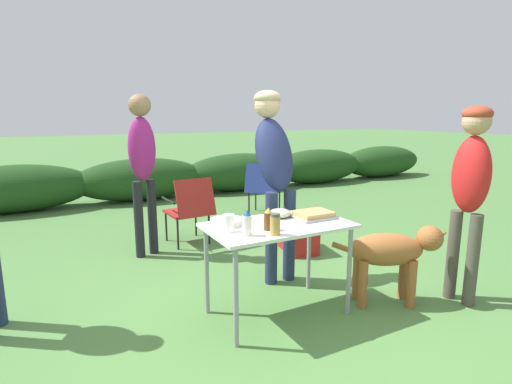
{
  "coord_description": "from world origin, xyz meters",
  "views": [
    {
      "loc": [
        -1.54,
        -2.52,
        1.57
      ],
      "look_at": [
        0.09,
        0.53,
        0.89
      ],
      "focal_mm": 28.0,
      "sensor_mm": 36.0,
      "label": 1
    }
  ],
  "objects": [
    {
      "name": "standing_person_in_navy_coat",
      "position": [
        -0.6,
        1.85,
        1.11
      ],
      "size": [
        0.37,
        0.31,
        1.78
      ],
      "rotation": [
        0.0,
        0.0,
        0.32
      ],
      "color": "black",
      "rests_on": "ground"
    },
    {
      "name": "camp_chair_green_behind_table",
      "position": [
        1.41,
        2.79,
        0.47
      ],
      "size": [
        0.74,
        0.75,
        0.83
      ],
      "rotation": [
        0.0,
        0.0,
        -0.76
      ],
      "color": "navy",
      "rests_on": "ground"
    },
    {
      "name": "beer_bottle",
      "position": [
        -0.15,
        -0.1,
        0.82
      ],
      "size": [
        0.07,
        0.07,
        0.17
      ],
      "color": "brown",
      "rests_on": "folding_table"
    },
    {
      "name": "dog",
      "position": [
        0.93,
        -0.29,
        0.45
      ],
      "size": [
        0.9,
        0.55,
        0.67
      ],
      "rotation": [
        0.0,
        0.0,
        -2.04
      ],
      "color": "#9E5B2D",
      "rests_on": "ground"
    },
    {
      "name": "mayo_bottle",
      "position": [
        -0.34,
        -0.15,
        0.83
      ],
      "size": [
        0.07,
        0.07,
        0.18
      ],
      "color": "silver",
      "rests_on": "folding_table"
    },
    {
      "name": "standing_person_with_beanie",
      "position": [
        1.48,
        -0.54,
        1.05
      ],
      "size": [
        0.25,
        0.32,
        1.63
      ],
      "rotation": [
        0.0,
        0.0,
        -1.48
      ],
      "color": "#4C473D",
      "rests_on": "ground"
    },
    {
      "name": "spice_jar",
      "position": [
        -0.17,
        -0.23,
        0.81
      ],
      "size": [
        0.07,
        0.07,
        0.15
      ],
      "color": "#B2893D",
      "rests_on": "folding_table"
    },
    {
      "name": "shrub_hedge",
      "position": [
        0.0,
        4.87,
        0.39
      ],
      "size": [
        14.4,
        0.9,
        0.77
      ],
      "color": "#1E4219",
      "rests_on": "ground"
    },
    {
      "name": "plate_stack",
      "position": [
        -0.36,
        0.16,
        0.76
      ],
      "size": [
        0.25,
        0.25,
        0.05
      ],
      "primitive_type": "cylinder",
      "color": "white",
      "rests_on": "folding_table"
    },
    {
      "name": "folding_table",
      "position": [
        0.0,
        0.0,
        0.66
      ],
      "size": [
        1.1,
        0.64,
        0.74
      ],
      "color": "silver",
      "rests_on": "ground"
    },
    {
      "name": "cooler_box",
      "position": [
        0.98,
        1.16,
        0.17
      ],
      "size": [
        0.4,
        0.53,
        0.34
      ],
      "rotation": [
        0.0,
        0.0,
        4.54
      ],
      "color": "#B21E1E",
      "rests_on": "ground"
    },
    {
      "name": "food_tray",
      "position": [
        0.34,
        0.02,
        0.77
      ],
      "size": [
        0.32,
        0.25,
        0.06
      ],
      "color": "#9E9EA3",
      "rests_on": "folding_table"
    },
    {
      "name": "camp_chair_near_hedge",
      "position": [
        -0.05,
        1.95,
        0.47
      ],
      "size": [
        0.51,
        0.62,
        0.83
      ],
      "rotation": [
        0.0,
        0.0,
        0.07
      ],
      "color": "maroon",
      "rests_on": "ground"
    },
    {
      "name": "standing_person_in_gray_fleece",
      "position": [
        0.35,
        0.66,
        1.14
      ],
      "size": [
        0.36,
        0.51,
        1.79
      ],
      "rotation": [
        0.0,
        0.0,
        -0.01
      ],
      "color": "#232D4C",
      "rests_on": "ground"
    },
    {
      "name": "ground_plane",
      "position": [
        0.0,
        0.0,
        0.0
      ],
      "size": [
        60.0,
        60.0,
        0.0
      ],
      "primitive_type": "plane",
      "color": "#4C7A3D"
    },
    {
      "name": "paper_cup_stack",
      "position": [
        -0.42,
        -0.01,
        0.8
      ],
      "size": [
        0.08,
        0.08,
        0.13
      ],
      "primitive_type": "cylinder",
      "color": "white",
      "rests_on": "folding_table"
    },
    {
      "name": "mixing_bowl",
      "position": [
        0.11,
        0.16,
        0.78
      ],
      "size": [
        0.18,
        0.18,
        0.07
      ],
      "primitive_type": "ellipsoid",
      "color": "#ADBC99",
      "rests_on": "folding_table"
    }
  ]
}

